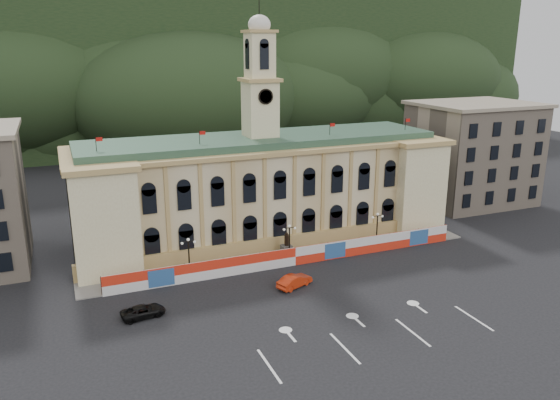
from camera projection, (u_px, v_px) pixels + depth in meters
name	position (u px, v px, depth m)	size (l,w,h in m)	color
ground	(350.00, 314.00, 60.45)	(260.00, 260.00, 0.00)	black
lane_markings	(374.00, 335.00, 56.00)	(26.00, 10.00, 0.02)	white
hill_ridge	(151.00, 76.00, 163.43)	(230.00, 80.00, 64.00)	black
city_hall	(262.00, 187.00, 82.82)	(56.20, 17.60, 37.10)	beige
side_building_right	(472.00, 153.00, 101.11)	(21.00, 17.00, 18.60)	tan
hoarding_fence	(295.00, 256.00, 73.51)	(50.00, 0.44, 2.50)	red
pavement	(287.00, 257.00, 76.19)	(56.00, 5.50, 0.16)	slate
statue	(287.00, 249.00, 76.11)	(1.40, 1.40, 3.72)	#595651
lamp_left	(189.00, 253.00, 69.56)	(1.96, 0.44, 5.15)	black
lamp_center	(289.00, 239.00, 74.70)	(1.96, 0.44, 5.15)	black
lamp_right	(377.00, 226.00, 79.83)	(1.96, 0.44, 5.15)	black
red_sedan	(295.00, 281.00, 66.95)	(5.09, 3.39, 1.59)	red
black_suv	(143.00, 311.00, 59.63)	(5.08, 2.86, 1.34)	black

